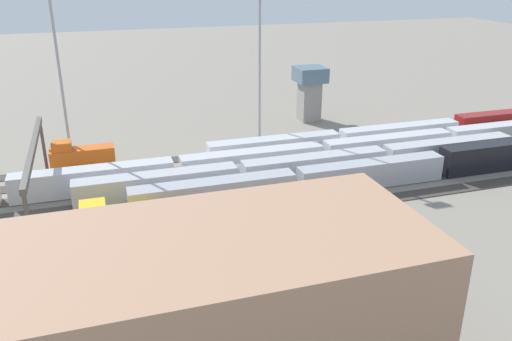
% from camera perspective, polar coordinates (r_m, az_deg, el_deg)
% --- Properties ---
extents(ground_plane, '(400.00, 400.00, 0.00)m').
position_cam_1_polar(ground_plane, '(81.03, -2.18, -1.27)').
color(ground_plane, gray).
extents(track_bed_0, '(140.00, 2.80, 0.12)m').
position_cam_1_polar(track_bed_0, '(92.29, -4.27, 1.67)').
color(track_bed_0, '#3D3833').
rests_on(track_bed_0, ground_plane).
extents(track_bed_1, '(140.00, 2.80, 0.12)m').
position_cam_1_polar(track_bed_1, '(87.73, -3.50, 0.60)').
color(track_bed_1, '#3D3833').
rests_on(track_bed_1, ground_plane).
extents(track_bed_2, '(140.00, 2.80, 0.12)m').
position_cam_1_polar(track_bed_2, '(83.23, -2.64, -0.59)').
color(track_bed_2, '#4C443D').
rests_on(track_bed_2, ground_plane).
extents(track_bed_3, '(140.00, 2.80, 0.12)m').
position_cam_1_polar(track_bed_3, '(78.79, -1.69, -1.91)').
color(track_bed_3, '#4C443D').
rests_on(track_bed_3, ground_plane).
extents(track_bed_4, '(140.00, 2.80, 0.12)m').
position_cam_1_polar(track_bed_4, '(74.43, -0.62, -3.38)').
color(track_bed_4, '#3D3833').
rests_on(track_bed_4, ground_plane).
extents(track_bed_5, '(140.00, 2.80, 0.12)m').
position_cam_1_polar(track_bed_5, '(70.14, 0.58, -5.04)').
color(track_bed_5, '#3D3833').
rests_on(track_bed_5, ground_plane).
extents(train_on_track_3, '(71.40, 3.00, 3.80)m').
position_cam_1_polar(train_on_track_3, '(81.85, 6.34, 0.38)').
color(train_on_track_3, '#B7BABF').
rests_on(train_on_track_3, ground_plane).
extents(train_on_track_0, '(10.00, 3.00, 5.00)m').
position_cam_1_polar(train_on_track_0, '(89.50, -18.39, 1.35)').
color(train_on_track_0, '#D85914').
rests_on(train_on_track_0, ground_plane).
extents(train_on_track_1, '(66.40, 3.06, 4.40)m').
position_cam_1_polar(train_on_track_1, '(98.69, 14.14, 3.64)').
color(train_on_track_1, maroon).
rests_on(train_on_track_1, ground_plane).
extents(train_on_track_4, '(66.40, 3.00, 4.40)m').
position_cam_1_polar(train_on_track_4, '(80.00, 11.38, -0.38)').
color(train_on_track_4, black).
rests_on(train_on_track_4, ground_plane).
extents(train_on_track_5, '(10.00, 3.00, 5.00)m').
position_cam_1_polar(train_on_track_5, '(66.39, -14.69, -5.42)').
color(train_on_track_5, gold).
rests_on(train_on_track_5, ground_plane).
extents(train_on_track_2, '(119.80, 3.00, 3.80)m').
position_cam_1_polar(train_on_track_2, '(83.41, -0.36, 0.93)').
color(train_on_track_2, silver).
rests_on(train_on_track_2, ground_plane).
extents(light_mast_0, '(2.80, 0.70, 29.61)m').
position_cam_1_polar(light_mast_0, '(92.58, 0.41, 13.67)').
color(light_mast_0, '#9EA0A5').
rests_on(light_mast_0, ground_plane).
extents(light_mast_2, '(2.80, 0.70, 30.57)m').
position_cam_1_polar(light_mast_2, '(88.21, -20.78, 12.24)').
color(light_mast_2, '#9EA0A5').
rests_on(light_mast_2, ground_plane).
extents(signal_gantry, '(0.70, 30.00, 8.80)m').
position_cam_1_polar(signal_gantry, '(76.33, -22.91, 1.56)').
color(signal_gantry, '#4C4742').
rests_on(signal_gantry, ground_plane).
extents(maintenance_shed, '(37.22, 15.41, 13.34)m').
position_cam_1_polar(maintenance_shed, '(41.33, -7.77, -15.74)').
color(maintenance_shed, tan).
rests_on(maintenance_shed, ground_plane).
extents(control_tower, '(6.00, 6.00, 11.28)m').
position_cam_1_polar(control_tower, '(111.88, 5.82, 8.74)').
color(control_tower, gray).
rests_on(control_tower, ground_plane).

